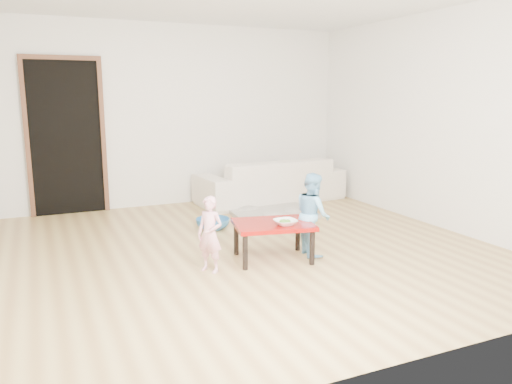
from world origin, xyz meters
TOP-DOWN VIEW (x-y plane):
  - floor at (0.00, 0.00)m, footprint 5.00×5.00m
  - back_wall at (0.00, 2.50)m, footprint 5.00×0.02m
  - right_wall at (2.50, 0.00)m, footprint 0.02×5.00m
  - doorway at (-1.60, 2.48)m, footprint 1.02×0.08m
  - sofa at (1.25, 2.05)m, footprint 2.30×1.06m
  - cushion at (0.81, 1.85)m, footprint 0.52×0.49m
  - red_table at (0.09, -0.42)m, footprint 0.85×0.71m
  - bowl at (0.15, -0.56)m, footprint 0.22×0.22m
  - broccoli at (0.15, -0.56)m, footprint 0.12×0.12m
  - child_pink at (-0.59, -0.49)m, footprint 0.29×0.31m
  - child_blue at (0.53, -0.43)m, footprint 0.38×0.46m
  - basin at (-0.09, 0.90)m, footprint 0.41×0.41m
  - blanket at (0.89, 1.29)m, footprint 1.14×0.97m

SIDE VIEW (x-z plane):
  - floor at x=0.00m, z-range -0.01..0.01m
  - blanket at x=0.89m, z-range 0.00..0.05m
  - basin at x=-0.09m, z-range 0.00..0.13m
  - red_table at x=0.09m, z-range 0.00..0.38m
  - sofa at x=1.25m, z-range 0.00..0.65m
  - child_pink at x=-0.59m, z-range 0.00..0.71m
  - bowl at x=0.15m, z-range 0.38..0.43m
  - broccoli at x=0.15m, z-range 0.38..0.43m
  - child_blue at x=0.53m, z-range 0.00..0.84m
  - cushion at x=0.81m, z-range 0.43..0.55m
  - doorway at x=-1.60m, z-range -0.03..2.08m
  - back_wall at x=0.00m, z-range 0.00..2.60m
  - right_wall at x=2.50m, z-range 0.00..2.60m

